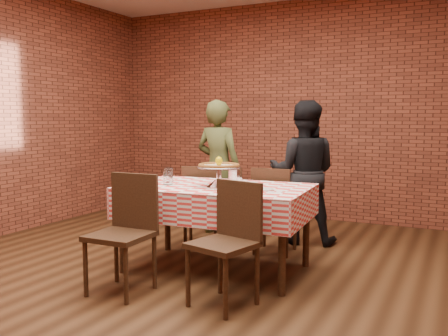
{
  "coord_description": "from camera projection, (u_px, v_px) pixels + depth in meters",
  "views": [
    {
      "loc": [
        1.98,
        -3.34,
        1.36
      ],
      "look_at": [
        0.08,
        0.52,
        0.91
      ],
      "focal_mm": 39.12,
      "sensor_mm": 36.0,
      "label": 1
    }
  ],
  "objects": [
    {
      "name": "table",
      "position": [
        216.0,
        228.0,
        4.34
      ],
      "size": [
        1.66,
        1.06,
        0.75
      ],
      "primitive_type": "cube",
      "rotation": [
        0.0,
        0.0,
        0.06
      ],
      "color": "#3E2716",
      "rests_on": "ground"
    },
    {
      "name": "lemon",
      "position": [
        219.0,
        161.0,
        4.23
      ],
      "size": [
        0.08,
        0.08,
        0.08
      ],
      "primitive_type": "ellipsoid",
      "rotation": [
        0.0,
        0.0,
        0.36
      ],
      "color": "#E0AF08",
      "rests_on": "pizza"
    },
    {
      "name": "sweetener_packet_a",
      "position": [
        271.0,
        192.0,
        3.93
      ],
      "size": [
        0.06,
        0.05,
        0.0
      ],
      "primitive_type": "cube",
      "rotation": [
        0.0,
        0.0,
        0.27
      ],
      "color": "white",
      "rests_on": "tablecloth"
    },
    {
      "name": "back_wall",
      "position": [
        301.0,
        110.0,
        6.52
      ],
      "size": [
        5.5,
        0.0,
        5.5
      ],
      "primitive_type": "plane",
      "rotation": [
        1.57,
        0.0,
        0.0
      ],
      "color": "brown",
      "rests_on": "ground"
    },
    {
      "name": "chair_far_left",
      "position": [
        203.0,
        205.0,
        5.2
      ],
      "size": [
        0.49,
        0.49,
        0.86
      ],
      "primitive_type": null,
      "rotation": [
        0.0,
        0.0,
        3.49
      ],
      "color": "#3E2716",
      "rests_on": "ground"
    },
    {
      "name": "pizza",
      "position": [
        219.0,
        166.0,
        4.24
      ],
      "size": [
        0.47,
        0.47,
        0.03
      ],
      "primitive_type": "cylinder",
      "rotation": [
        0.0,
        0.0,
        0.36
      ],
      "color": "beige",
      "rests_on": "pizza_stand"
    },
    {
      "name": "water_glass_left",
      "position": [
        168.0,
        177.0,
        4.36
      ],
      "size": [
        0.09,
        0.09,
        0.13
      ],
      "primitive_type": "cylinder",
      "rotation": [
        0.0,
        0.0,
        0.06
      ],
      "color": "white",
      "rests_on": "tablecloth"
    },
    {
      "name": "chair_far_right",
      "position": [
        275.0,
        210.0,
        4.9
      ],
      "size": [
        0.42,
        0.42,
        0.87
      ],
      "primitive_type": null,
      "rotation": [
        0.0,
        0.0,
        3.21
      ],
      "color": "#3E2716",
      "rests_on": "ground"
    },
    {
      "name": "tablecloth",
      "position": [
        216.0,
        201.0,
        4.32
      ],
      "size": [
        1.7,
        1.1,
        0.27
      ],
      "primitive_type": null,
      "rotation": [
        0.0,
        0.0,
        0.06
      ],
      "color": "red",
      "rests_on": "table"
    },
    {
      "name": "chair_near_right",
      "position": [
        223.0,
        245.0,
        3.49
      ],
      "size": [
        0.5,
        0.5,
        0.89
      ],
      "primitive_type": null,
      "rotation": [
        0.0,
        0.0,
        -0.24
      ],
      "color": "#3E2716",
      "rests_on": "ground"
    },
    {
      "name": "diner_olive",
      "position": [
        219.0,
        168.0,
        5.65
      ],
      "size": [
        0.6,
        0.43,
        1.56
      ],
      "primitive_type": "imported",
      "rotation": [
        0.0,
        0.0,
        3.04
      ],
      "color": "#444924",
      "rests_on": "ground"
    },
    {
      "name": "ground",
      "position": [
        188.0,
        284.0,
        4.0
      ],
      "size": [
        6.0,
        6.0,
        0.0
      ],
      "primitive_type": "plane",
      "color": "black",
      "rests_on": "ground"
    },
    {
      "name": "condiment_caddy",
      "position": [
        235.0,
        174.0,
        4.57
      ],
      "size": [
        0.11,
        0.1,
        0.14
      ],
      "primitive_type": "cube",
      "rotation": [
        0.0,
        0.0,
        -0.27
      ],
      "color": "silver",
      "rests_on": "tablecloth"
    },
    {
      "name": "diner_black",
      "position": [
        303.0,
        172.0,
        5.26
      ],
      "size": [
        0.86,
        0.74,
        1.54
      ],
      "primitive_type": "imported",
      "rotation": [
        0.0,
        0.0,
        3.37
      ],
      "color": "black",
      "rests_on": "ground"
    },
    {
      "name": "pizza_stand",
      "position": [
        219.0,
        177.0,
        4.25
      ],
      "size": [
        0.5,
        0.5,
        0.17
      ],
      "primitive_type": null,
      "rotation": [
        0.0,
        0.0,
        0.36
      ],
      "color": "silver",
      "rests_on": "tablecloth"
    },
    {
      "name": "water_glass_right",
      "position": [
        169.0,
        175.0,
        4.57
      ],
      "size": [
        0.09,
        0.09,
        0.13
      ],
      "primitive_type": "cylinder",
      "rotation": [
        0.0,
        0.0,
        0.06
      ],
      "color": "white",
      "rests_on": "tablecloth"
    },
    {
      "name": "sweetener_packet_b",
      "position": [
        279.0,
        192.0,
        3.94
      ],
      "size": [
        0.06,
        0.04,
        0.0
      ],
      "primitive_type": "cube",
      "rotation": [
        0.0,
        0.0,
        -0.18
      ],
      "color": "white",
      "rests_on": "tablecloth"
    },
    {
      "name": "side_plate",
      "position": [
        265.0,
        190.0,
        4.04
      ],
      "size": [
        0.17,
        0.17,
        0.01
      ],
      "primitive_type": "cylinder",
      "rotation": [
        0.0,
        0.0,
        0.06
      ],
      "color": "white",
      "rests_on": "tablecloth"
    },
    {
      "name": "chair_near_left",
      "position": [
        120.0,
        235.0,
        3.76
      ],
      "size": [
        0.44,
        0.44,
        0.91
      ],
      "primitive_type": null,
      "rotation": [
        0.0,
        0.0,
        0.02
      ],
      "color": "#3E2716",
      "rests_on": "ground"
    }
  ]
}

